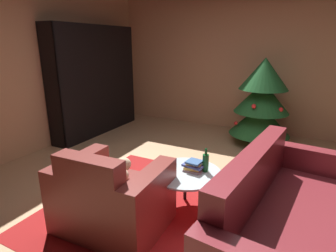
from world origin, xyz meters
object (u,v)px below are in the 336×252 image
(coffee_table, at_px, (186,175))
(decorated_tree, at_px, (262,101))
(book_stack_on_table, at_px, (193,166))
(bookshelf_unit, at_px, (100,80))
(bottle_on_table, at_px, (206,162))
(armchair_red, at_px, (111,198))
(couch_red, at_px, (279,220))

(coffee_table, distance_m, decorated_tree, 2.49)
(book_stack_on_table, xyz_separation_m, decorated_tree, (0.26, 2.39, 0.27))
(coffee_table, bearing_deg, decorated_tree, 82.58)
(bookshelf_unit, xyz_separation_m, bottle_on_table, (2.78, -1.69, -0.47))
(bottle_on_table, height_order, decorated_tree, decorated_tree)
(bookshelf_unit, bearing_deg, book_stack_on_table, -33.00)
(armchair_red, relative_size, decorated_tree, 0.69)
(bottle_on_table, bearing_deg, coffee_table, -148.52)
(armchair_red, distance_m, book_stack_on_table, 0.87)
(armchair_red, distance_m, coffee_table, 0.77)
(couch_red, height_order, decorated_tree, decorated_tree)
(bookshelf_unit, relative_size, book_stack_on_table, 9.12)
(couch_red, height_order, bottle_on_table, couch_red)
(book_stack_on_table, height_order, bottle_on_table, bottle_on_table)
(bookshelf_unit, distance_m, bottle_on_table, 3.28)
(coffee_table, distance_m, book_stack_on_table, 0.12)
(couch_red, bearing_deg, coffee_table, 169.06)
(coffee_table, xyz_separation_m, bottle_on_table, (0.17, 0.10, 0.14))
(bookshelf_unit, xyz_separation_m, armchair_red, (2.10, -2.36, -0.70))
(decorated_tree, bearing_deg, bottle_on_table, -93.61)
(couch_red, distance_m, decorated_tree, 2.74)
(bookshelf_unit, relative_size, couch_red, 0.99)
(armchair_red, xyz_separation_m, bottle_on_table, (0.68, 0.68, 0.24))
(couch_red, bearing_deg, decorated_tree, 103.13)
(book_stack_on_table, bearing_deg, decorated_tree, 83.73)
(bookshelf_unit, bearing_deg, couch_red, -29.11)
(coffee_table, height_order, decorated_tree, decorated_tree)
(coffee_table, relative_size, book_stack_on_table, 3.30)
(couch_red, relative_size, decorated_tree, 1.39)
(decorated_tree, bearing_deg, couch_red, -76.87)
(armchair_red, xyz_separation_m, coffee_table, (0.51, 0.57, 0.10))
(armchair_red, bearing_deg, coffee_table, 48.32)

